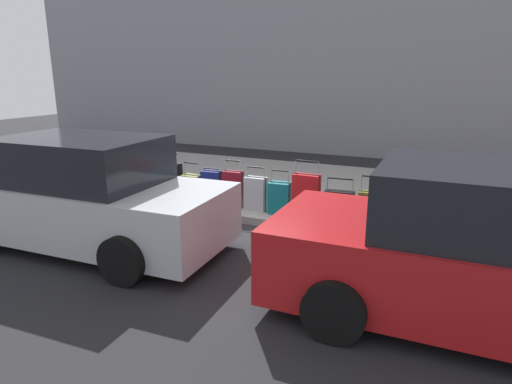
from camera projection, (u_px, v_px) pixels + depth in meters
The scene contains 18 objects.
ground_plane at pixel (230, 222), 7.78m from camera, with size 40.00×40.00×0.00m, color black.
sidewalk_curb at pixel (281, 186), 9.97m from camera, with size 18.00×5.00×0.14m, color gray.
building_facade_sidewalk_side at pixel (351, 26), 14.41m from camera, with size 24.00×3.00×8.09m, color gray.
suitcase_maroon_0 at pixel (435, 213), 6.77m from camera, with size 0.44×0.26×0.70m.
suitcase_navy_1 at pixel (402, 206), 6.98m from camera, with size 0.42×0.29×0.98m.
suitcase_olive_2 at pixel (370, 209), 7.11m from camera, with size 0.40×0.22×0.84m.
suitcase_black_3 at pixel (339, 206), 7.35m from camera, with size 0.50×0.23×0.75m.
suitcase_red_4 at pixel (306, 196), 7.48m from camera, with size 0.47×0.21×1.01m.
suitcase_teal_5 at pixel (280, 198), 7.75m from camera, with size 0.39×0.28×0.79m.
suitcase_silver_6 at pixel (256, 194), 7.93m from camera, with size 0.40×0.20×0.81m.
suitcase_maroon_7 at pixel (233, 189), 8.11m from camera, with size 0.37×0.22×0.89m.
suitcase_navy_8 at pixel (212, 188), 8.29m from camera, with size 0.38×0.25×0.70m.
suitcase_olive_9 at pixel (192, 188), 8.53m from camera, with size 0.42×0.28×0.76m.
suitcase_black_10 at pixel (171, 180), 8.72m from camera, with size 0.44×0.23×0.91m.
fire_hydrant at pixel (136, 173), 8.98m from camera, with size 0.39×0.21×0.82m.
bollard_post at pixel (106, 175), 9.13m from camera, with size 0.15×0.15×0.72m, color brown.
parked_car_red_0 at pixel (501, 256), 4.39m from camera, with size 4.69×2.08×1.67m.
parked_car_silver_1 at pixel (84, 196), 6.57m from camera, with size 4.44×2.08×1.66m.
Camera 1 is at (-3.44, 6.54, 2.55)m, focal length 30.90 mm.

